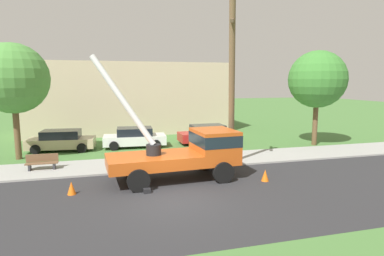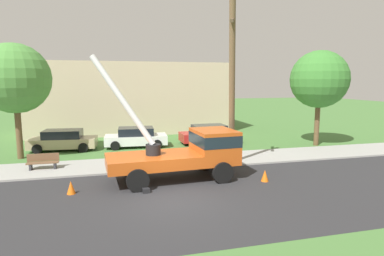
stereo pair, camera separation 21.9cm
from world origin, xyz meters
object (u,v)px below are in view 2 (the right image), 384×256
at_px(traffic_cone_ahead, 265,176).
at_px(utility_truck, 189,150).
at_px(parked_sedan_tan, 63,140).
at_px(parked_sedan_white, 136,137).
at_px(parked_sedan_red, 209,134).
at_px(roadside_tree_near, 319,80).
at_px(leaning_utility_pole, 232,85).
at_px(roadside_tree_far, 15,79).
at_px(park_bench, 43,162).
at_px(traffic_cone_behind, 71,188).

bearing_deg(traffic_cone_ahead, utility_truck, 156.97).
distance_m(utility_truck, traffic_cone_ahead, 3.81).
height_order(parked_sedan_tan, parked_sedan_white, same).
height_order(parked_sedan_white, parked_sedan_red, same).
bearing_deg(roadside_tree_near, leaning_utility_pole, -152.40).
distance_m(utility_truck, roadside_tree_near, 12.97).
distance_m(leaning_utility_pole, roadside_tree_far, 12.90).
bearing_deg(traffic_cone_ahead, parked_sedan_white, 118.09).
distance_m(parked_sedan_white, parked_sedan_red, 5.53).
bearing_deg(roadside_tree_near, traffic_cone_ahead, -137.63).
bearing_deg(leaning_utility_pole, parked_sedan_tan, 142.76).
bearing_deg(park_bench, parked_sedan_red, 25.34).
relative_size(parked_sedan_tan, park_bench, 2.84).
relative_size(parked_sedan_red, park_bench, 2.77).
distance_m(leaning_utility_pole, parked_sedan_white, 9.30).
distance_m(utility_truck, roadside_tree_far, 11.74).
xyz_separation_m(park_bench, roadside_tree_near, (18.37, 2.42, 4.39)).
bearing_deg(parked_sedan_white, leaning_utility_pole, -57.62).
bearing_deg(park_bench, parked_sedan_white, 43.86).
height_order(traffic_cone_behind, park_bench, park_bench).
distance_m(traffic_cone_behind, parked_sedan_red, 13.04).
xyz_separation_m(utility_truck, parked_sedan_red, (3.65, 8.41, -0.70)).
relative_size(parked_sedan_red, roadside_tree_near, 0.64).
xyz_separation_m(traffic_cone_behind, parked_sedan_white, (3.51, 9.36, 0.43)).
bearing_deg(leaning_utility_pole, roadside_tree_far, 155.66).
bearing_deg(roadside_tree_near, parked_sedan_tan, 171.21).
bearing_deg(traffic_cone_ahead, parked_sedan_tan, 135.91).
xyz_separation_m(parked_sedan_tan, roadside_tree_near, (17.99, -2.78, 4.14)).
bearing_deg(parked_sedan_white, roadside_tree_far, -165.71).
xyz_separation_m(traffic_cone_ahead, parked_sedan_white, (-5.24, 9.82, 0.43)).
xyz_separation_m(parked_sedan_tan, roadside_tree_far, (-2.25, -1.91, 4.17)).
xyz_separation_m(parked_sedan_tan, parked_sedan_white, (4.96, -0.07, 0.00)).
relative_size(roadside_tree_near, roadside_tree_far, 0.99).
bearing_deg(parked_sedan_red, leaning_utility_pole, -97.93).
distance_m(traffic_cone_ahead, park_bench, 11.57).
bearing_deg(parked_sedan_white, roadside_tree_near, -11.76).
bearing_deg(roadside_tree_far, utility_truck, -35.76).
height_order(traffic_cone_behind, roadside_tree_near, roadside_tree_near).
relative_size(parked_sedan_white, roadside_tree_far, 0.64).
xyz_separation_m(parked_sedan_red, roadside_tree_far, (-12.74, -1.85, 4.17)).
relative_size(utility_truck, parked_sedan_red, 1.55).
bearing_deg(parked_sedan_tan, park_bench, -94.16).
distance_m(traffic_cone_ahead, traffic_cone_behind, 8.76).
bearing_deg(roadside_tree_far, traffic_cone_behind, -63.82).
distance_m(parked_sedan_white, roadside_tree_near, 13.93).
bearing_deg(park_bench, leaning_utility_pole, -11.54).
xyz_separation_m(traffic_cone_behind, roadside_tree_far, (-3.70, 7.52, 4.60)).
distance_m(parked_sedan_red, park_bench, 12.04).
xyz_separation_m(traffic_cone_behind, park_bench, (-1.83, 4.22, 0.18)).
height_order(leaning_utility_pole, roadside_tree_near, leaning_utility_pole).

